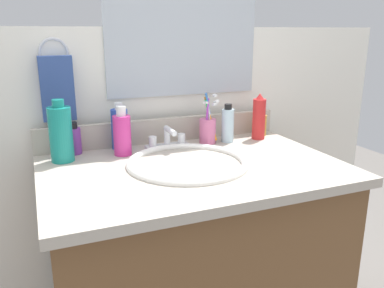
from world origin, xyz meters
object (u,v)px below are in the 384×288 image
bottle_mouthwash_teal (61,134)px  bottle_gel_clear (228,125)px  hand_towel (57,89)px  bottle_oil_amber (262,125)px  bottle_shampoo_blue (120,128)px  bottle_soap_pink (122,134)px  bottle_cream_purple (73,140)px  bottle_spray_red (259,118)px  faucet (168,141)px  cup_pink (208,129)px

bottle_mouthwash_teal → bottle_gel_clear: 0.61m
hand_towel → bottle_gel_clear: (0.60, -0.12, -0.15)m
bottle_oil_amber → hand_towel: bearing=173.9°
bottle_shampoo_blue → bottle_soap_pink: bottle_soap_pink is taller
hand_towel → bottle_oil_amber: bearing=-6.1°
hand_towel → bottle_cream_purple: bearing=-57.7°
hand_towel → bottle_spray_red: (0.73, -0.12, -0.14)m
bottle_spray_red → bottle_soap_pink: 0.54m
bottle_spray_red → bottle_shampoo_blue: (-0.53, 0.07, -0.01)m
faucet → bottle_cream_purple: 0.33m
bottle_spray_red → bottle_cream_purple: (-0.69, 0.07, -0.03)m
bottle_soap_pink → cup_pink: (0.33, 0.02, -0.02)m
faucet → bottle_soap_pink: 0.17m
bottle_cream_purple → bottle_gel_clear: bearing=-6.4°
bottle_cream_purple → bottle_oil_amber: bearing=-2.3°
bottle_oil_amber → bottle_soap_pink: bottle_soap_pink is taller
bottle_oil_amber → bottle_shampoo_blue: bottle_shampoo_blue is taller
bottle_cream_purple → bottle_gel_clear: (0.56, -0.06, 0.02)m
bottle_oil_amber → bottle_spray_red: bearing=-134.7°
bottle_oil_amber → bottle_shampoo_blue: bearing=177.0°
bottle_oil_amber → bottle_soap_pink: bearing=-175.4°
bottle_shampoo_blue → bottle_mouthwash_teal: 0.22m
faucet → bottle_oil_amber: 0.41m
hand_towel → faucet: (0.35, -0.11, -0.19)m
bottle_shampoo_blue → bottle_gel_clear: bottle_shampoo_blue is taller
bottle_mouthwash_teal → cup_pink: (0.53, 0.02, -0.04)m
cup_pink → bottle_soap_pink: bearing=-175.8°
faucet → bottle_spray_red: bearing=-1.3°
faucet → bottle_shampoo_blue: bottle_shampoo_blue is taller
bottle_cream_purple → bottle_shampoo_blue: bottle_shampoo_blue is taller
bottle_mouthwash_teal → cup_pink: size_ratio=1.06×
bottle_spray_red → bottle_soap_pink: bottle_spray_red is taller
bottle_oil_amber → bottle_mouthwash_teal: (-0.78, -0.04, 0.05)m
bottle_cream_purple → faucet: bearing=-10.7°
bottle_cream_purple → bottle_oil_amber: 0.73m
bottle_shampoo_blue → bottle_gel_clear: size_ratio=1.14×
bottle_cream_purple → bottle_mouthwash_teal: size_ratio=0.54×
bottle_cream_purple → bottle_oil_amber: size_ratio=1.13×
bottle_gel_clear → faucet: bearing=179.5°
bottle_mouthwash_teal → cup_pink: bearing=2.1°
bottle_mouthwash_teal → bottle_oil_amber: bearing=3.1°
hand_towel → bottle_mouthwash_teal: (-0.01, -0.12, -0.13)m
bottle_oil_amber → bottle_gel_clear: bearing=-168.8°
bottle_spray_red → bottle_mouthwash_teal: bearing=-179.9°
hand_towel → bottle_oil_amber: size_ratio=2.25×
faucet → cup_pink: cup_pink is taller
faucet → hand_towel: bearing=162.2°
hand_towel → bottle_spray_red: bearing=-9.6°
bottle_spray_red → cup_pink: size_ratio=0.94×
faucet → bottle_soap_pink: bearing=-175.1°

